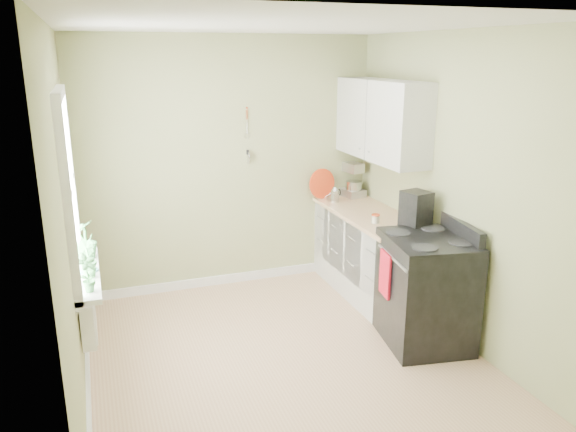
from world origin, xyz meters
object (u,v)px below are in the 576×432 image
object	(u,v)px
stove	(426,290)
stand_mixer	(351,180)
kettle	(335,194)
coffee_maker	(415,212)

from	to	relation	value
stove	stand_mixer	distance (m)	1.94
stand_mixer	kettle	size ratio (longest dim) A/B	2.54
stand_mixer	kettle	xyz separation A→B (m)	(-0.30, -0.22, -0.10)
stove	coffee_maker	xyz separation A→B (m)	(0.10, 0.40, 0.59)
stand_mixer	kettle	world-z (taller)	stand_mixer
coffee_maker	kettle	bearing A→B (deg)	102.12
kettle	coffee_maker	distance (m)	1.25
stand_mixer	coffee_maker	size ratio (longest dim) A/B	1.15
kettle	stand_mixer	bearing A→B (deg)	36.63
stove	stand_mixer	world-z (taller)	stand_mixer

